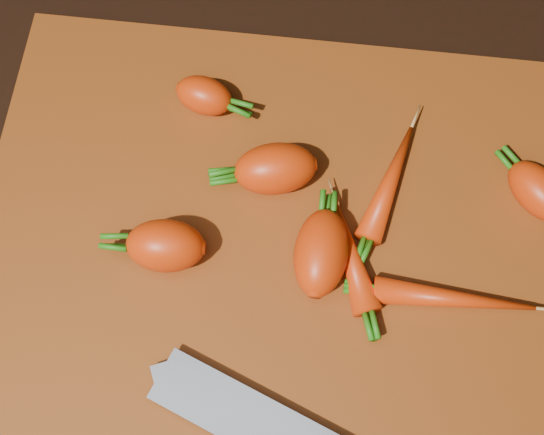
# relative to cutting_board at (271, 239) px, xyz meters

# --- Properties ---
(ground) EXTENTS (2.00, 2.00, 0.01)m
(ground) POSITION_rel_cutting_board_xyz_m (0.00, 0.00, -0.01)
(ground) COLOR black
(cutting_board) EXTENTS (0.50, 0.40, 0.01)m
(cutting_board) POSITION_rel_cutting_board_xyz_m (0.00, 0.00, 0.00)
(cutting_board) COLOR #893A0C
(cutting_board) RESTS_ON ground
(carrot_0) EXTENTS (0.07, 0.05, 0.04)m
(carrot_0) POSITION_rel_cutting_board_xyz_m (-0.08, -0.03, 0.03)
(carrot_0) COLOR #EB3E0F
(carrot_0) RESTS_ON cutting_board
(carrot_1) EXTENTS (0.05, 0.08, 0.04)m
(carrot_1) POSITION_rel_cutting_board_xyz_m (0.04, -0.02, 0.03)
(carrot_1) COLOR #EB3E0F
(carrot_1) RESTS_ON cutting_board
(carrot_2) EXTENTS (0.08, 0.06, 0.04)m
(carrot_2) POSITION_rel_cutting_board_xyz_m (-0.00, 0.05, 0.03)
(carrot_2) COLOR #EB3E0F
(carrot_2) RESTS_ON cutting_board
(carrot_3) EXTENTS (0.06, 0.05, 0.03)m
(carrot_3) POSITION_rel_cutting_board_xyz_m (-0.07, 0.12, 0.02)
(carrot_3) COLOR #EB3E0F
(carrot_3) RESTS_ON cutting_board
(carrot_4) EXTENTS (0.07, 0.07, 0.04)m
(carrot_4) POSITION_rel_cutting_board_xyz_m (0.22, 0.06, 0.02)
(carrot_4) COLOR #EB3E0F
(carrot_4) RESTS_ON cutting_board
(carrot_5) EXTENTS (0.05, 0.11, 0.02)m
(carrot_5) POSITION_rel_cutting_board_xyz_m (0.10, 0.06, 0.02)
(carrot_5) COLOR #EB3E0F
(carrot_5) RESTS_ON cutting_board
(carrot_6) EXTENTS (0.13, 0.02, 0.02)m
(carrot_6) POSITION_rel_cutting_board_xyz_m (0.15, -0.04, 0.02)
(carrot_6) COLOR #EB3E0F
(carrot_6) RESTS_ON cutting_board
(carrot_7) EXTENTS (0.06, 0.10, 0.02)m
(carrot_7) POSITION_rel_cutting_board_xyz_m (0.07, -0.02, 0.02)
(carrot_7) COLOR #EB3E0F
(carrot_7) RESTS_ON cutting_board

